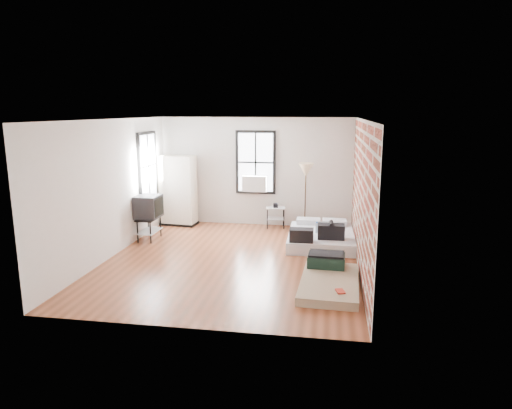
% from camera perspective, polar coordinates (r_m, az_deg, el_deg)
% --- Properties ---
extents(ground, '(6.00, 6.00, 0.00)m').
position_cam_1_polar(ground, '(9.31, -2.99, -6.91)').
color(ground, brown).
rests_on(ground, ground).
extents(room_shell, '(5.02, 6.02, 2.80)m').
position_cam_1_polar(room_shell, '(9.22, -1.22, 4.01)').
color(room_shell, silver).
rests_on(room_shell, ground).
extents(mattress_main, '(1.49, 1.99, 0.63)m').
position_cam_1_polar(mattress_main, '(10.44, 8.11, -3.96)').
color(mattress_main, white).
rests_on(mattress_main, ground).
extents(mattress_bare, '(1.05, 1.87, 0.39)m').
position_cam_1_polar(mattress_bare, '(8.13, 9.07, -8.97)').
color(mattress_bare, tan).
rests_on(mattress_bare, ground).
extents(wardrobe, '(0.96, 0.60, 1.83)m').
position_cam_1_polar(wardrobe, '(12.10, -9.68, 1.73)').
color(wardrobe, black).
rests_on(wardrobe, ground).
extents(side_table, '(0.53, 0.45, 0.63)m').
position_cam_1_polar(side_table, '(11.70, 2.46, -0.89)').
color(side_table, black).
rests_on(side_table, ground).
extents(floor_lamp, '(0.36, 0.36, 1.68)m').
position_cam_1_polar(floor_lamp, '(11.39, 6.25, 3.93)').
color(floor_lamp, '#322210').
rests_on(floor_lamp, ground).
extents(tv_stand, '(0.53, 0.75, 1.05)m').
position_cam_1_polar(tv_stand, '(10.82, -13.28, -0.44)').
color(tv_stand, black).
rests_on(tv_stand, ground).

